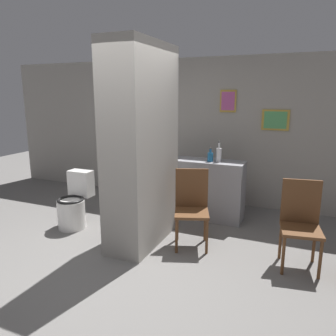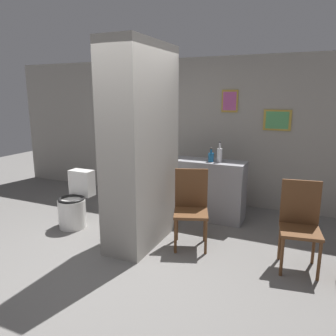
# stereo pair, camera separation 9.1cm
# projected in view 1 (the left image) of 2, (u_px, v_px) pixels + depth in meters

# --- Properties ---
(ground_plane) EXTENTS (14.00, 14.00, 0.00)m
(ground_plane) POSITION_uv_depth(u_px,v_px,m) (117.00, 259.00, 3.99)
(ground_plane) COLOR slate
(wall_back) EXTENTS (8.00, 0.09, 2.60)m
(wall_back) POSITION_uv_depth(u_px,v_px,m) (190.00, 131.00, 6.06)
(wall_back) COLOR gray
(wall_back) RESTS_ON ground_plane
(pillar_center) EXTENTS (0.55, 1.26, 2.60)m
(pillar_center) POSITION_uv_depth(u_px,v_px,m) (142.00, 147.00, 4.25)
(pillar_center) COLOR gray
(pillar_center) RESTS_ON ground_plane
(counter_shelf) EXTENTS (1.45, 0.44, 0.95)m
(counter_shelf) POSITION_uv_depth(u_px,v_px,m) (198.00, 188.00, 5.30)
(counter_shelf) COLOR gray
(counter_shelf) RESTS_ON ground_plane
(toilet) EXTENTS (0.41, 0.57, 0.83)m
(toilet) POSITION_uv_depth(u_px,v_px,m) (74.00, 205.00, 4.93)
(toilet) COLOR white
(toilet) RESTS_ON ground_plane
(chair_near_pillar) EXTENTS (0.55, 0.55, 1.01)m
(chair_near_pillar) POSITION_uv_depth(u_px,v_px,m) (192.00, 205.00, 4.30)
(chair_near_pillar) COLOR brown
(chair_near_pillar) RESTS_ON ground_plane
(chair_by_doorway) EXTENTS (0.50, 0.50, 1.01)m
(chair_by_doorway) POSITION_uv_depth(u_px,v_px,m) (301.00, 220.00, 3.76)
(chair_by_doorway) COLOR brown
(chair_by_doorway) RESTS_ON ground_plane
(bicycle) EXTENTS (1.71, 0.42, 0.67)m
(bicycle) POSITION_uv_depth(u_px,v_px,m) (144.00, 190.00, 5.70)
(bicycle) COLOR black
(bicycle) RESTS_ON ground_plane
(bottle_tall) EXTENTS (0.08, 0.08, 0.32)m
(bottle_tall) POSITION_uv_depth(u_px,v_px,m) (219.00, 154.00, 5.03)
(bottle_tall) COLOR silver
(bottle_tall) RESTS_ON counter_shelf
(bottle_short) EXTENTS (0.09, 0.09, 0.22)m
(bottle_short) POSITION_uv_depth(u_px,v_px,m) (210.00, 156.00, 5.05)
(bottle_short) COLOR #19598C
(bottle_short) RESTS_ON counter_shelf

